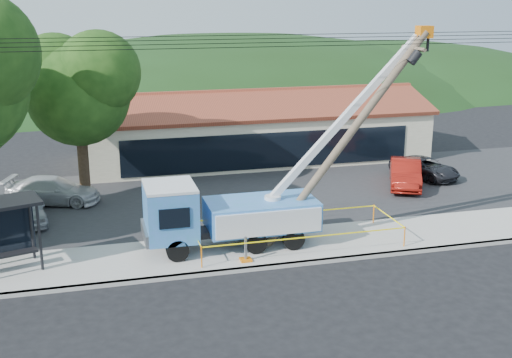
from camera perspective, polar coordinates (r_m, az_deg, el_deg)
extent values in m
plane|color=black|center=(24.00, 2.64, -9.90)|extent=(120.00, 120.00, 0.00)
cube|color=#AAA69F|center=(25.79, 1.24, -7.80)|extent=(60.00, 0.25, 0.15)
cube|color=#AAA69F|center=(27.48, 0.14, -6.27)|extent=(60.00, 4.00, 0.15)
cube|color=#28282B|center=(34.83, -3.26, -1.50)|extent=(60.00, 12.00, 0.10)
cube|color=beige|center=(42.85, -0.22, 4.10)|extent=(22.00, 8.00, 3.40)
cube|color=black|center=(39.12, 1.27, 2.55)|extent=(18.04, 0.08, 2.21)
cube|color=maroon|center=(40.55, 0.50, 6.59)|extent=(22.50, 4.53, 1.52)
cube|color=maroon|center=(44.37, -0.88, 7.39)|extent=(22.50, 4.53, 1.52)
cube|color=maroon|center=(42.36, -0.22, 7.88)|extent=(22.50, 0.30, 0.25)
cylinder|color=#332316|center=(34.61, -15.08, 1.36)|extent=(0.56, 0.56, 4.18)
sphere|color=#17390F|center=(33.93, -15.52, 7.28)|extent=(5.25, 5.25, 5.25)
sphere|color=#17390F|center=(34.53, -17.39, 8.87)|extent=(4.20, 4.20, 4.20)
sphere|color=#17390F|center=(33.10, -13.83, 9.18)|extent=(4.20, 4.20, 4.20)
ellipsoid|color=#183212|center=(76.77, -21.14, 6.98)|extent=(78.40, 56.00, 28.00)
ellipsoid|color=#183212|center=(78.09, -2.46, 8.16)|extent=(89.60, 64.00, 32.00)
ellipsoid|color=#183212|center=(84.62, 11.03, 8.48)|extent=(72.80, 52.00, 26.00)
cylinder|color=black|center=(24.66, 0.71, 11.66)|extent=(60.00, 0.02, 0.02)
cylinder|color=black|center=(25.13, 0.40, 12.02)|extent=(60.00, 0.02, 0.02)
cylinder|color=black|center=(25.60, 0.10, 12.36)|extent=(60.00, 0.02, 0.02)
cylinder|color=black|center=(25.98, -0.14, 12.67)|extent=(60.00, 0.02, 0.02)
cylinder|color=black|center=(26.14, -6.98, -6.32)|extent=(0.92, 0.31, 0.92)
cylinder|color=black|center=(28.12, -7.60, -4.71)|extent=(0.92, 0.31, 0.92)
cylinder|color=black|center=(26.72, 0.01, -5.69)|extent=(0.92, 0.31, 0.92)
cylinder|color=black|center=(28.67, -1.09, -4.16)|extent=(0.92, 0.31, 0.92)
cylinder|color=black|center=(27.16, 3.36, -5.35)|extent=(0.92, 0.31, 0.92)
cylinder|color=black|center=(29.07, 2.05, -3.88)|extent=(0.92, 0.31, 0.92)
cube|color=black|center=(27.47, -1.81, -4.51)|extent=(6.75, 1.02, 0.26)
cube|color=teal|center=(26.68, -7.61, -2.94)|extent=(2.04, 2.45, 2.15)
cube|color=silver|center=(26.34, -7.70, -0.63)|extent=(2.04, 2.45, 0.12)
cube|color=black|center=(26.54, -9.71, -2.79)|extent=(0.08, 1.84, 0.92)
cube|color=gray|center=(26.85, -9.83, -4.77)|extent=(0.15, 2.35, 0.51)
cube|color=teal|center=(27.52, 0.47, -3.11)|extent=(4.70, 2.45, 1.23)
cylinder|color=silver|center=(27.51, 1.50, -2.11)|extent=(0.72, 0.72, 0.61)
cube|color=silver|center=(27.69, 8.09, 5.68)|extent=(6.74, 0.29, 7.02)
cube|color=gray|center=(27.77, 8.70, 6.22)|extent=(4.05, 0.18, 4.22)
cube|color=orange|center=(28.56, 14.73, 12.54)|extent=(0.61, 0.51, 0.51)
cube|color=orange|center=(26.14, -0.92, -7.18)|extent=(0.46, 0.46, 0.08)
cube|color=orange|center=(29.93, 2.42, -4.15)|extent=(0.46, 0.46, 0.08)
cylinder|color=brown|center=(27.51, 7.95, 3.45)|extent=(7.15, 0.34, 9.08)
cube|color=brown|center=(28.23, 13.82, 11.18)|extent=(0.18, 1.93, 0.18)
cylinder|color=black|center=(28.63, 12.88, 10.65)|extent=(0.63, 0.39, 0.66)
cylinder|color=black|center=(27.68, 13.91, 10.42)|extent=(0.63, 0.39, 0.66)
cylinder|color=black|center=(26.19, -18.68, -4.92)|extent=(0.14, 0.14, 2.68)
cylinder|color=black|center=(27.43, -19.32, -4.04)|extent=(0.14, 0.14, 2.68)
cube|color=black|center=(26.86, -21.43, -6.33)|extent=(2.49, 1.13, 0.09)
cylinder|color=orange|center=(25.44, -4.86, -6.91)|extent=(0.05, 0.05, 0.91)
cylinder|color=orange|center=(28.16, 13.06, -4.99)|extent=(0.05, 0.05, 0.91)
cylinder|color=orange|center=(30.75, 10.41, -3.05)|extent=(0.05, 0.05, 0.91)
cylinder|color=orange|center=(28.28, -5.97, -4.56)|extent=(0.05, 0.05, 0.91)
cube|color=yellow|center=(26.33, 4.59, -5.15)|extent=(8.77, 0.01, 0.05)
cube|color=yellow|center=(29.31, 11.72, -3.22)|extent=(0.01, 3.08, 0.05)
cube|color=yellow|center=(29.08, 2.59, -3.05)|extent=(8.77, 0.01, 0.05)
cube|color=yellow|center=(26.71, -5.47, -4.86)|extent=(0.01, 3.08, 0.05)
imported|color=#9D9FA4|center=(32.56, -19.54, -3.77)|extent=(2.14, 4.14, 1.35)
imported|color=maroon|center=(37.31, 13.06, -0.79)|extent=(3.48, 4.92, 1.54)
imported|color=silver|center=(35.03, -17.51, -2.22)|extent=(5.17, 3.30, 1.39)
imported|color=black|center=(39.45, 14.70, 0.00)|extent=(3.46, 4.72, 1.19)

